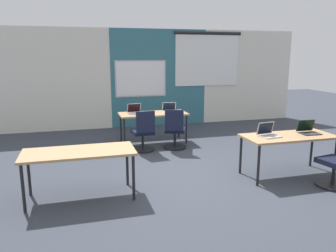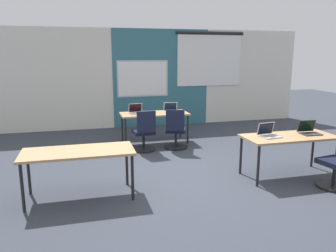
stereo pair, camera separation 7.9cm
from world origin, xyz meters
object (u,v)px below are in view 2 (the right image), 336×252
laptop_near_right_inner (269,134)px  laptop_far_left (136,111)px  desk_near_right (289,139)px  laptop_near_right_end (309,131)px  mouse_far_left (148,113)px  desk_near_left (78,155)px  desk_far_center (154,115)px  laptop_far_right (171,110)px  chair_far_left (144,135)px  chair_far_right (176,133)px

laptop_near_right_inner → laptop_far_left: size_ratio=1.02×
desk_near_right → laptop_near_right_end: bearing=5.3°
laptop_far_left → mouse_far_left: size_ratio=3.31×
desk_near_left → laptop_near_right_end: 3.92m
desk_near_right → desk_far_center: same height
laptop_far_right → laptop_near_right_inner: 2.94m
desk_far_center → chair_far_left: 0.83m
desk_far_center → laptop_far_right: 0.43m
desk_near_left → mouse_far_left: (1.60, 2.80, 0.08)m
laptop_near_right_end → desk_far_center: bearing=131.6°
chair_far_right → laptop_near_right_end: (1.84, -2.08, 0.39)m
chair_far_right → mouse_far_left: size_ratio=8.47×
desk_near_left → laptop_far_right: bearing=52.5°
laptop_far_right → mouse_far_left: (-0.56, -0.01, -0.03)m
mouse_far_left → chair_far_left: 0.81m
laptop_near_right_end → chair_far_right: bearing=134.9°
desk_far_center → laptop_near_right_inner: bearing=-63.6°
desk_near_left → desk_far_center: bearing=58.0°
desk_near_right → chair_far_right: size_ratio=1.74×
desk_far_center → mouse_far_left: 0.17m
chair_far_right → mouse_far_left: bearing=-35.0°
desk_near_left → desk_near_right: 3.50m
desk_near_left → desk_near_right: bearing=0.0°
desk_near_left → chair_far_right: 2.98m
desk_near_left → desk_far_center: size_ratio=1.00×
laptop_far_right → chair_far_left: 1.13m
desk_near_left → chair_far_left: (1.37, 2.11, -0.28)m
laptop_near_right_inner → chair_far_right: bearing=108.3°
desk_far_center → laptop_far_left: (-0.43, 0.03, 0.11)m
desk_near_left → desk_near_right: size_ratio=1.00×
laptop_far_left → mouse_far_left: 0.28m
mouse_far_left → desk_far_center: bearing=-1.7°
desk_near_right → laptop_far_left: (-2.18, 2.83, 0.11)m
laptop_near_right_end → mouse_far_left: laptop_near_right_end is taller
laptop_far_right → laptop_near_right_end: laptop_near_right_end is taller
desk_near_left → chair_far_left: 2.54m
mouse_far_left → chair_far_right: bearing=-55.1°
desk_far_center → chair_far_left: size_ratio=1.74×
desk_near_right → mouse_far_left: size_ratio=14.74×
laptop_near_right_end → mouse_far_left: 3.61m
laptop_far_right → chair_far_left: size_ratio=0.39×
laptop_far_right → mouse_far_left: size_ratio=3.33×
laptop_near_right_inner → desk_near_right: bearing=-13.6°
laptop_near_right_end → laptop_far_right: bearing=125.7°
laptop_far_right → laptop_near_right_end: (1.76, -2.78, 0.00)m
desk_near_right → laptop_near_right_inner: laptop_near_right_inner is taller
desk_far_center → chair_far_right: size_ratio=1.74×
laptop_near_right_end → chair_far_left: bearing=144.2°
laptop_near_right_inner → laptop_near_right_end: laptop_near_right_inner is taller
chair_far_right → chair_far_left: 0.71m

